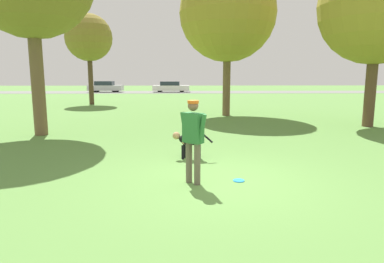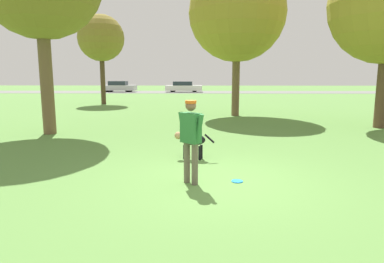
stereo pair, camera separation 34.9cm
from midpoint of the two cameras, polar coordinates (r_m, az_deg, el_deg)
name	(u,v)px [view 1 (the left image)]	position (r m, az deg, el deg)	size (l,w,h in m)	color
ground_plane	(215,181)	(7.23, 2.48, -8.18)	(120.00, 120.00, 0.00)	#56843D
far_road_strip	(189,92)	(42.37, -0.79, 6.58)	(120.00, 6.00, 0.01)	slate
person	(193,135)	(6.81, -1.29, -0.59)	(0.55, 0.52, 1.69)	#665B4C
dog	(189,140)	(8.92, -1.56, -1.48)	(1.08, 0.47, 0.70)	black
frisbee	(239,181)	(7.23, 6.42, -8.14)	(0.24, 0.24, 0.02)	#268CE5
tree_far_left	(89,38)	(26.45, -17.21, 14.68)	(3.34, 3.34, 6.46)	#4C3826
tree_near_right	(378,6)	(16.37, 27.98, 17.97)	(4.68, 4.68, 7.26)	brown
tree_mid_center	(228,13)	(18.64, 5.41, 19.03)	(4.97, 4.97, 7.78)	brown
parked_car_silver	(105,87)	(43.75, -14.46, 7.23)	(4.21, 1.92, 1.34)	#B7B7BC
parked_car_white	(171,87)	(42.59, -3.78, 7.43)	(4.52, 1.87, 1.30)	white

